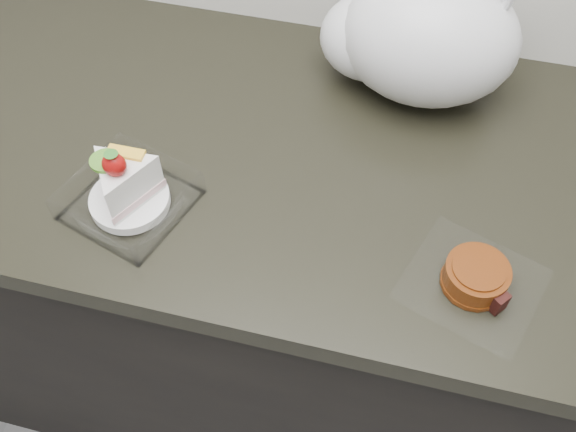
{
  "coord_description": "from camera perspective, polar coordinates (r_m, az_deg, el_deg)",
  "views": [
    {
      "loc": [
        0.17,
        1.02,
        1.64
      ],
      "look_at": [
        0.04,
        1.53,
        0.94
      ],
      "focal_mm": 40.0,
      "sensor_mm": 36.0,
      "label": 1
    }
  ],
  "objects": [
    {
      "name": "plastic_bag",
      "position": [
        1.07,
        11.41,
        15.28
      ],
      "size": [
        0.33,
        0.24,
        0.26
      ],
      "rotation": [
        0.0,
        0.0,
        0.09
      ],
      "color": "silver",
      "rests_on": "counter"
    },
    {
      "name": "counter",
      "position": [
        1.38,
        -0.2,
        -6.7
      ],
      "size": [
        2.04,
        0.64,
        0.9
      ],
      "color": "black",
      "rests_on": "ground"
    },
    {
      "name": "cake_tray",
      "position": [
        0.94,
        -14.13,
        2.17
      ],
      "size": [
        0.2,
        0.2,
        0.12
      ],
      "rotation": [
        0.0,
        0.0,
        -0.31
      ],
      "color": "white",
      "rests_on": "counter"
    },
    {
      "name": "mooncake_wrap",
      "position": [
        0.88,
        16.37,
        -5.35
      ],
      "size": [
        0.21,
        0.21,
        0.04
      ],
      "rotation": [
        0.0,
        0.0,
        -0.16
      ],
      "color": "white",
      "rests_on": "counter"
    }
  ]
}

